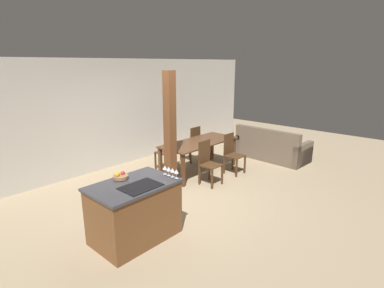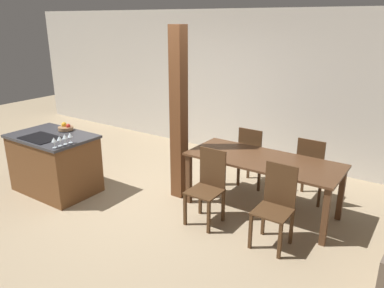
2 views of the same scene
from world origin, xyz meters
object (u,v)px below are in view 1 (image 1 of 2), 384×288
Objects in this scene: wine_glass_end at (165,168)px; couch at (272,148)px; kitchen_island at (135,211)px; dining_chair_near_left at (208,162)px; dining_table at (199,145)px; fruit_bowl at (120,176)px; dining_chair_near_right at (232,153)px; wine_glass_middle at (172,170)px; dining_chair_far_right at (192,143)px; wine_glass_near at (176,172)px; wine_glass_far at (169,169)px; dining_chair_far_left at (167,151)px; timber_post at (170,132)px.

wine_glass_end is 0.07× the size of couch.
kitchen_island is 0.79m from wine_glass_end.
wine_glass_end is at bearing -161.42° from dining_chair_near_left.
fruit_bowl is at bearing -162.63° from dining_table.
kitchen_island is 1.30× the size of dining_chair_near_right.
fruit_bowl is at bearing 136.87° from wine_glass_middle.
wine_glass_end is at bearing 34.71° from dining_chair_far_right.
fruit_bowl reaches higher than dining_chair_near_right.
wine_glass_near is at bearing -146.53° from dining_table.
kitchen_island is 0.81m from wine_glass_far.
dining_chair_far_left is at bearing 62.79° from couch.
dining_chair_near_right reaches higher than couch.
fruit_bowl is at bearing 94.44° from kitchen_island.
wine_glass_end is 0.15× the size of dining_chair_near_right.
couch is (4.43, 0.53, -0.72)m from wine_glass_far.
dining_table is (2.31, 1.27, -0.34)m from wine_glass_end.
fruit_bowl is 2.48m from dining_chair_near_left.
wine_glass_middle is 1.00× the size of wine_glass_far.
wine_glass_middle is at bearing -43.13° from fruit_bowl.
wine_glass_end is 0.15× the size of dining_chair_near_left.
wine_glass_far reaches higher than dining_chair_far_right.
wine_glass_near is at bearing -90.00° from wine_glass_middle.
dining_table is 0.81m from dining_chair_near_left.
dining_chair_far_left is at bearing 125.31° from dining_table.
couch is at bearing -9.98° from timber_post.
dining_chair_far_right is at bearing 54.69° from dining_table.
wine_glass_far reaches higher than dining_chair_far_left.
wine_glass_near is 0.07× the size of dining_table.
wine_glass_far is at bearing 47.27° from dining_chair_far_left.
dining_table is at bearing 71.22° from couch.
dining_chair_near_right is at bearing 90.00° from dining_chair_far_right.
dining_chair_near_right is (0.92, 0.00, 0.00)m from dining_chair_near_left.
fruit_bowl reaches higher than dining_chair_near_left.
timber_post reaches higher than couch.
dining_chair_near_left and dining_chair_far_left have the same top height.
kitchen_island is 8.79× the size of wine_glass_end.
dining_chair_far_left is 2.98m from couch.
wine_glass_near is at bearing -90.00° from wine_glass_end.
couch is (2.58, -1.48, -0.21)m from dining_chair_far_left.
dining_table is at bearing 125.31° from dining_chair_far_left.
wine_glass_end is at bearing 90.00° from wine_glass_near.
wine_glass_end is 1.52m from timber_post.
wine_glass_middle is at bearing 48.47° from dining_chair_far_left.
wine_glass_far is 2.77m from dining_chair_far_left.
dining_table is (2.86, 1.18, 0.22)m from kitchen_island.
fruit_bowl is 0.79m from wine_glass_middle.
timber_post reaches higher than dining_chair_far_right.
wine_glass_near is at bearing -130.70° from timber_post.
dining_chair_far_left is (-0.46, 0.65, -0.16)m from dining_table.
timber_post reaches higher than dining_chair_near_right.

